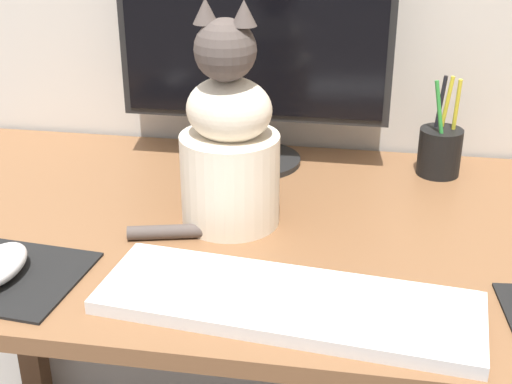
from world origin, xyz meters
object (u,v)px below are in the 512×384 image
at_px(cat, 228,146).
at_px(pen_cup, 440,150).
at_px(monitor, 254,39).
at_px(keyboard, 288,301).

height_order(cat, pen_cup, cat).
bearing_deg(monitor, keyboard, -75.31).
xyz_separation_m(monitor, cat, (0.00, -0.24, -0.10)).
bearing_deg(monitor, pen_cup, 0.82).
bearing_deg(keyboard, cat, 124.18).
bearing_deg(monitor, cat, -89.27).
bearing_deg(pen_cup, monitor, -179.18).
xyz_separation_m(cat, pen_cup, (0.33, 0.24, -0.08)).
xyz_separation_m(keyboard, cat, (-0.12, 0.22, 0.11)).
xyz_separation_m(monitor, pen_cup, (0.33, 0.00, -0.18)).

